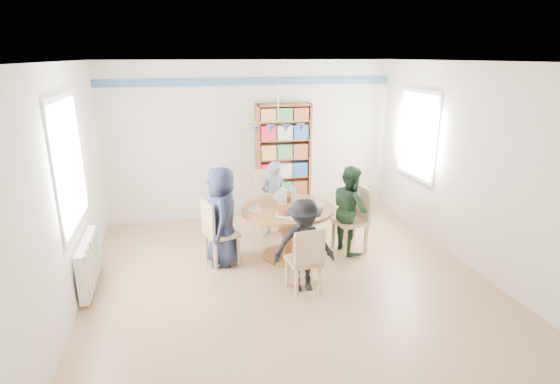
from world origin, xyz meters
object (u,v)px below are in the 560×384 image
object	(u,v)px
radiator	(89,263)
person_left	(222,216)
dining_table	(287,220)
bookshelf	(283,162)
person_far	(274,198)
chair_near	(306,258)
person_right	(350,209)
chair_right	(355,216)
chair_left	(216,230)
chair_far	(270,198)
person_near	(304,246)

from	to	relation	value
radiator	person_left	size ratio (longest dim) A/B	0.73
dining_table	radiator	bearing A→B (deg)	-172.75
dining_table	bookshelf	distance (m)	1.80
person_far	dining_table	bearing A→B (deg)	80.01
person_left	bookshelf	world-z (taller)	bookshelf
bookshelf	person_far	bearing A→B (deg)	-114.02
chair_near	person_left	world-z (taller)	person_left
dining_table	person_right	world-z (taller)	person_right
dining_table	chair_right	xyz separation A→B (m)	(1.02, -0.01, -0.03)
chair_left	chair_far	distance (m)	1.42
person_near	bookshelf	bearing A→B (deg)	85.17
radiator	chair_far	world-z (taller)	chair_far
chair_right	person_far	world-z (taller)	person_far
chair_right	person_left	xyz separation A→B (m)	(-1.93, 0.02, 0.16)
person_right	person_near	world-z (taller)	person_right
chair_near	person_near	world-z (taller)	person_near
chair_left	person_right	world-z (taller)	person_right
chair_right	radiator	bearing A→B (deg)	-174.97
radiator	person_right	world-z (taller)	person_right
chair_left	chair_near	xyz separation A→B (m)	(0.96, -1.04, -0.04)
dining_table	chair_left	world-z (taller)	chair_left
person_left	bookshelf	xyz separation A→B (m)	(1.28, 1.70, 0.29)
dining_table	chair_far	distance (m)	1.02
person_far	person_right	bearing A→B (deg)	126.65
chair_right	bookshelf	size ratio (longest dim) A/B	0.48
person_right	person_left	bearing A→B (deg)	85.45
radiator	chair_right	xyz separation A→B (m)	(3.60, 0.32, 0.18)
chair_far	person_left	distance (m)	1.35
chair_far	person_far	distance (m)	0.14
person_right	person_far	size ratio (longest dim) A/B	1.07
chair_far	radiator	bearing A→B (deg)	-152.06
dining_table	person_left	xyz separation A→B (m)	(-0.91, 0.01, 0.13)
person_right	chair_near	bearing A→B (deg)	132.49
chair_near	person_left	bearing A→B (deg)	129.43
chair_far	bookshelf	xyz separation A→B (m)	(0.40, 0.69, 0.42)
chair_left	chair_right	size ratio (longest dim) A/B	0.96
chair_right	bookshelf	xyz separation A→B (m)	(-0.65, 1.72, 0.45)
chair_near	person_right	size ratio (longest dim) A/B	0.67
chair_left	chair_far	size ratio (longest dim) A/B	0.91
chair_left	chair_right	bearing A→B (deg)	-0.07
chair_right	person_far	distance (m)	1.36
person_near	chair_right	bearing A→B (deg)	45.28
radiator	person_far	xyz separation A→B (m)	(2.58, 1.22, 0.25)
radiator	dining_table	size ratio (longest dim) A/B	0.77
chair_far	person_near	bearing A→B (deg)	-90.12
chair_near	person_left	distance (m)	1.38
chair_near	person_right	world-z (taller)	person_right
chair_right	person_right	world-z (taller)	person_right
person_right	bookshelf	bearing A→B (deg)	14.21
dining_table	chair_near	bearing A→B (deg)	-92.20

